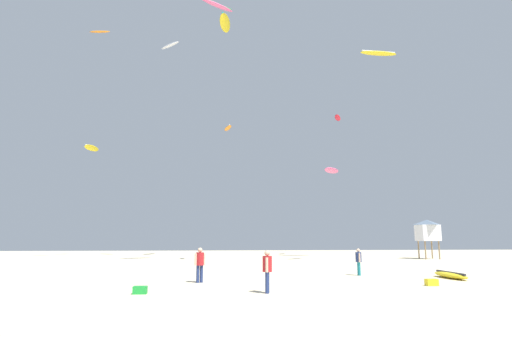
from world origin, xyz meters
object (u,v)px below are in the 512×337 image
(kite_aloft_6, at_px, (228,128))
(kite_aloft_8, at_px, (170,45))
(kite_aloft_4, at_px, (338,118))
(kite_aloft_7, at_px, (217,5))
(person_left, at_px, (359,260))
(kite_aloft_0, at_px, (378,53))
(gear_bag, at_px, (140,290))
(lifeguard_tower, at_px, (427,230))
(cooler_box, at_px, (432,282))
(person_foreground, at_px, (267,268))
(person_midground, at_px, (200,262))
(kite_aloft_3, at_px, (225,23))
(kite_aloft_2, at_px, (100,32))
(kite_aloft_5, at_px, (332,170))
(kite_aloft_1, at_px, (92,148))
(kite_grounded_near, at_px, (450,275))

(kite_aloft_6, distance_m, kite_aloft_8, 15.69)
(kite_aloft_4, bearing_deg, kite_aloft_7, -139.74)
(person_left, relative_size, kite_aloft_0, 0.38)
(gear_bag, bearing_deg, lifeguard_tower, 44.32)
(person_left, bearing_deg, cooler_box, 109.76)
(person_foreground, xyz_separation_m, lifeguard_tower, (20.11, 25.03, 2.01))
(person_foreground, xyz_separation_m, person_midground, (-3.07, 4.26, 0.00))
(kite_aloft_3, xyz_separation_m, kite_aloft_6, (0.42, -5.75, -14.49))
(person_foreground, xyz_separation_m, kite_aloft_7, (-2.69, 18.51, 23.20))
(person_left, distance_m, kite_aloft_2, 37.84)
(lifeguard_tower, bearing_deg, kite_aloft_8, 171.54)
(kite_aloft_2, bearing_deg, kite_aloft_8, 22.42)
(person_left, bearing_deg, kite_aloft_0, -115.79)
(person_midground, xyz_separation_m, kite_aloft_4, (15.60, 27.13, 16.20))
(person_foreground, bearing_deg, gear_bag, 8.61)
(kite_aloft_5, bearing_deg, kite_aloft_6, -176.97)
(person_midground, bearing_deg, kite_aloft_2, 3.78)
(kite_aloft_1, bearing_deg, kite_aloft_7, -45.85)
(person_left, height_order, kite_aloft_3, kite_aloft_3)
(kite_grounded_near, bearing_deg, cooler_box, -130.83)
(kite_aloft_0, xyz_separation_m, kite_aloft_4, (-2.95, 6.90, -5.60))
(kite_aloft_1, height_order, kite_aloft_2, kite_aloft_2)
(person_foreground, relative_size, kite_grounded_near, 0.57)
(kite_aloft_1, relative_size, kite_aloft_3, 0.72)
(person_foreground, distance_m, cooler_box, 8.55)
(kite_aloft_0, bearing_deg, kite_aloft_4, 113.16)
(cooler_box, bearing_deg, kite_aloft_5, 87.54)
(person_left, distance_m, kite_aloft_5, 17.41)
(cooler_box, bearing_deg, kite_grounded_near, 49.17)
(kite_aloft_2, distance_m, kite_aloft_8, 8.00)
(kite_aloft_6, bearing_deg, lifeguard_tower, 7.69)
(cooler_box, bearing_deg, person_midground, 168.64)
(person_foreground, distance_m, kite_aloft_3, 38.53)
(person_left, distance_m, kite_aloft_0, 29.14)
(person_midground, distance_m, lifeguard_tower, 31.19)
(kite_aloft_1, relative_size, kite_aloft_5, 1.10)
(kite_grounded_near, bearing_deg, person_midground, -175.80)
(person_foreground, height_order, kite_aloft_1, kite_aloft_1)
(person_foreground, height_order, cooler_box, person_foreground)
(kite_grounded_near, height_order, kite_aloft_8, kite_aloft_8)
(cooler_box, bearing_deg, kite_aloft_8, 121.54)
(kite_aloft_1, bearing_deg, cooler_box, -50.77)
(kite_aloft_7, bearing_deg, person_left, -50.20)
(lifeguard_tower, bearing_deg, person_left, -127.76)
(kite_aloft_4, bearing_deg, person_foreground, -111.75)
(lifeguard_tower, height_order, kite_aloft_2, kite_aloft_2)
(person_foreground, relative_size, cooler_box, 3.19)
(kite_aloft_2, xyz_separation_m, kite_aloft_6, (14.41, -4.12, -11.91))
(kite_grounded_near, relative_size, kite_aloft_0, 0.73)
(kite_aloft_1, bearing_deg, kite_aloft_8, -29.22)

